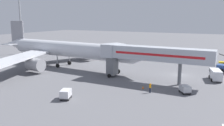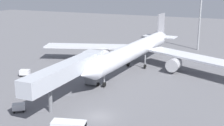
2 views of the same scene
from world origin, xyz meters
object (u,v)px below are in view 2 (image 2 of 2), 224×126
jet_bridge (70,70)px  baggage_cart_near_center (19,107)px  airplane_at_gate (136,50)px  baggage_cart_rear_right (25,73)px  ground_crew_worker_foreground (28,93)px  safety_cone_alpha (41,95)px

jet_bridge → baggage_cart_near_center: 10.97m
airplane_at_gate → baggage_cart_rear_right: (-20.94, -16.92, -3.66)m
airplane_at_gate → ground_crew_worker_foreground: bearing=-112.4°
jet_bridge → ground_crew_worker_foreground: bearing=-157.4°
ground_crew_worker_foreground → safety_cone_alpha: (1.61, 1.89, -0.69)m
jet_bridge → baggage_cart_rear_right: jet_bridge is taller
baggage_cart_near_center → ground_crew_worker_foreground: (-2.50, 5.45, 0.23)m
baggage_cart_near_center → ground_crew_worker_foreground: bearing=114.7°
jet_bridge → baggage_cart_near_center: bearing=-120.2°
airplane_at_gate → ground_crew_worker_foreground: 30.32m
safety_cone_alpha → jet_bridge: bearing=11.8°
jet_bridge → ground_crew_worker_foreground: size_ratio=12.59×
airplane_at_gate → safety_cone_alpha: size_ratio=92.80×
jet_bridge → baggage_cart_rear_right: (-16.96, 7.81, -4.61)m
jet_bridge → safety_cone_alpha: jet_bridge is taller
ground_crew_worker_foreground → safety_cone_alpha: bearing=49.6°
baggage_cart_rear_right → safety_cone_alpha: bearing=-39.2°
jet_bridge → baggage_cart_near_center: jet_bridge is taller
baggage_cart_near_center → safety_cone_alpha: baggage_cart_near_center is taller
airplane_at_gate → safety_cone_alpha: 28.09m
baggage_cart_rear_right → ground_crew_worker_foreground: (9.48, -10.93, 0.12)m
baggage_cart_near_center → ground_crew_worker_foreground: 6.00m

